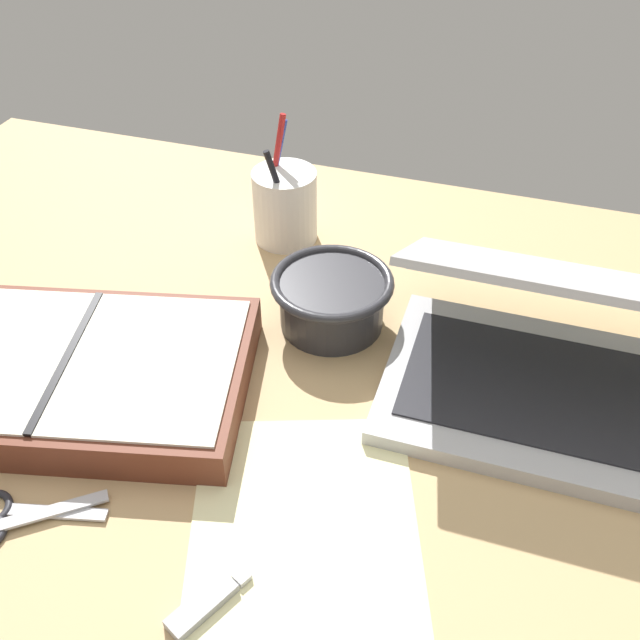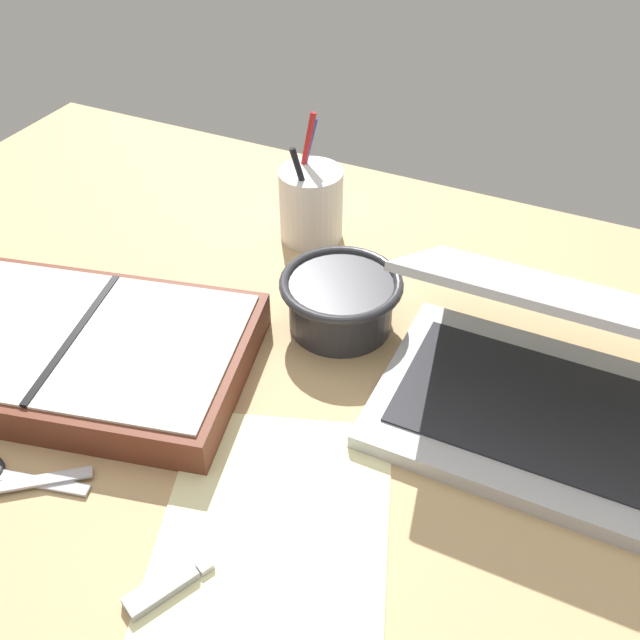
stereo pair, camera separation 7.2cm
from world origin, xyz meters
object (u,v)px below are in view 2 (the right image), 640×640
(laptop, at_px, (570,381))
(pen_cup, at_px, (311,204))
(bowl, at_px, (341,300))
(planner, at_px, (79,350))

(laptop, bearing_deg, pen_cup, 153.12)
(laptop, height_order, bowl, laptop)
(bowl, bearing_deg, planner, -140.90)
(bowl, bearing_deg, laptop, -7.36)
(bowl, height_order, pen_cup, pen_cup)
(pen_cup, relative_size, planner, 0.41)
(planner, bearing_deg, laptop, 3.99)
(pen_cup, height_order, planner, pen_cup)
(pen_cup, bearing_deg, planner, -108.67)
(laptop, height_order, pen_cup, laptop)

